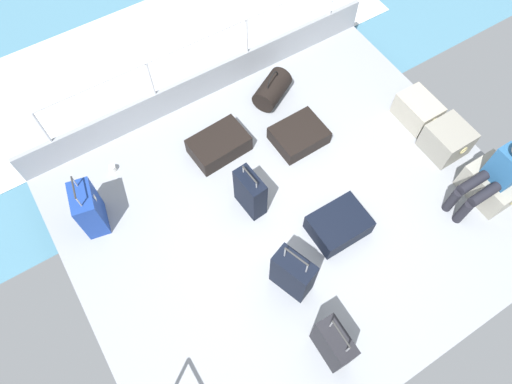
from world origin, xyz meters
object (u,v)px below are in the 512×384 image
cargo_crate_0 (417,110)px  suitcase_3 (293,274)px  duffel_bag (272,90)px  paper_cup (113,168)px  suitcase_2 (339,225)px  passenger_seated (495,176)px  suitcase_6 (250,193)px  cargo_crate_2 (491,184)px  suitcase_4 (333,344)px  cargo_crate_1 (447,140)px  suitcase_1 (299,135)px  suitcase_5 (89,209)px  suitcase_0 (219,145)px

cargo_crate_0 → suitcase_3: bearing=-69.4°
duffel_bag → paper_cup: 2.36m
suitcase_2 → paper_cup: (-2.17, -1.92, -0.08)m
cargo_crate_0 → passenger_seated: 1.41m
suitcase_6 → duffel_bag: suitcase_6 is taller
passenger_seated → cargo_crate_2: bearing=90.0°
suitcase_4 → suitcase_6: size_ratio=1.08×
cargo_crate_1 → suitcase_6: 2.63m
suitcase_1 → cargo_crate_1: bearing=53.8°
passenger_seated → suitcase_3: 2.54m
suitcase_5 → duffel_bag: suitcase_5 is taller
cargo_crate_2 → suitcase_5: suitcase_5 is taller
cargo_crate_1 → suitcase_0: bearing=-121.5°
passenger_seated → suitcase_5: bearing=-118.4°
suitcase_1 → suitcase_4: bearing=-27.6°
cargo_crate_2 → suitcase_3: suitcase_3 is taller
passenger_seated → duffel_bag: size_ratio=1.69×
suitcase_1 → cargo_crate_0: bearing=70.7°
paper_cup → passenger_seated: bearing=52.7°
cargo_crate_0 → suitcase_2: size_ratio=0.89×
cargo_crate_2 → passenger_seated: 0.42m
cargo_crate_2 → suitcase_2: 1.94m
suitcase_0 → suitcase_1: (0.41, 0.96, -0.02)m
suitcase_5 → suitcase_6: suitcase_5 is taller
suitcase_0 → paper_cup: bearing=-109.3°
cargo_crate_1 → suitcase_0: (-1.52, -2.48, -0.07)m
suitcase_0 → paper_cup: (-0.45, -1.30, -0.08)m
passenger_seated → duffel_bag: (-2.67, -1.23, -0.41)m
cargo_crate_1 → cargo_crate_2: (0.77, -0.00, -0.00)m
cargo_crate_2 → duffel_bag: size_ratio=1.01×
suitcase_3 → duffel_bag: size_ratio=1.33×
suitcase_4 → suitcase_5: suitcase_5 is taller
passenger_seated → suitcase_4: (0.49, -2.56, -0.28)m
suitcase_4 → paper_cup: suitcase_4 is taller
cargo_crate_1 → suitcase_1: (-1.11, -1.51, -0.09)m
cargo_crate_2 → suitcase_0: size_ratio=0.87×
suitcase_3 → suitcase_4: suitcase_3 is taller
suitcase_0 → suitcase_4: suitcase_4 is taller
suitcase_5 → suitcase_6: size_ratio=1.15×
passenger_seated → suitcase_6: 2.76m
suitcase_6 → paper_cup: 1.84m
suitcase_6 → duffel_bag: 1.71m
cargo_crate_0 → paper_cup: (-1.40, -3.80, -0.13)m
paper_cup → suitcase_1: bearing=69.1°
passenger_seated → suitcase_5: (-2.19, -4.04, -0.25)m
cargo_crate_1 → paper_cup: (-1.97, -3.78, -0.15)m
suitcase_2 → suitcase_5: suitcase_5 is taller
suitcase_1 → suitcase_3: (1.56, -1.18, 0.22)m
passenger_seated → duffel_bag: bearing=-155.2°
duffel_bag → paper_cup: bearing=-91.8°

